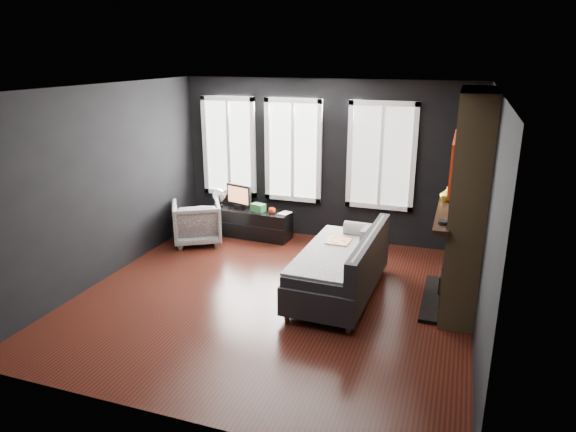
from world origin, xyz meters
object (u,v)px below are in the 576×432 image
(media_console, at_px, (251,223))
(book, at_px, (281,207))
(armchair, at_px, (197,220))
(mantel_vase, at_px, (447,194))
(sofa, at_px, (339,263))
(monitor, at_px, (239,195))
(mug, at_px, (272,210))

(media_console, xyz_separation_m, book, (0.56, 0.00, 0.35))
(armchair, xyz_separation_m, media_console, (0.75, 0.57, -0.15))
(book, height_order, mantel_vase, mantel_vase)
(sofa, height_order, media_console, sofa)
(armchair, relative_size, mantel_vase, 4.06)
(sofa, relative_size, mantel_vase, 10.62)
(sofa, bearing_deg, monitor, 143.68)
(armchair, xyz_separation_m, book, (1.31, 0.58, 0.20))
(monitor, distance_m, mantel_vase, 3.71)
(media_console, bearing_deg, mantel_vase, -14.53)
(book, bearing_deg, media_console, -179.60)
(armchair, distance_m, monitor, 0.87)
(book, bearing_deg, armchair, -156.24)
(armchair, relative_size, monitor, 1.48)
(armchair, relative_size, book, 3.55)
(sofa, bearing_deg, mug, 135.71)
(monitor, bearing_deg, sofa, -21.09)
(sofa, distance_m, mantel_vase, 1.68)
(book, bearing_deg, sofa, -50.31)
(mug, relative_size, book, 0.53)
(book, bearing_deg, mantel_vase, -21.37)
(sofa, height_order, book, sofa)
(monitor, bearing_deg, book, 14.25)
(sofa, xyz_separation_m, mug, (-1.57, 1.64, 0.10))
(mug, bearing_deg, mantel_vase, -18.99)
(sofa, relative_size, media_console, 1.46)
(sofa, relative_size, book, 9.29)
(armchair, height_order, book, armchair)
(media_console, bearing_deg, book, 3.78)
(media_console, bearing_deg, sofa, -37.49)
(sofa, xyz_separation_m, media_console, (-1.99, 1.72, -0.20))
(mantel_vase, bearing_deg, media_console, 162.10)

